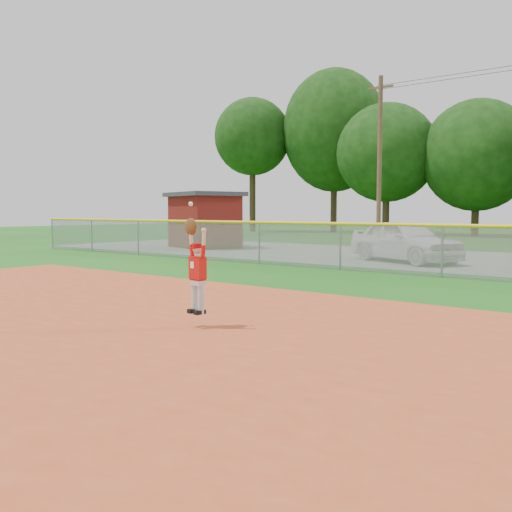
{
  "coord_description": "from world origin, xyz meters",
  "views": [
    {
      "loc": [
        5.98,
        -5.99,
        1.92
      ],
      "look_at": [
        -0.43,
        2.01,
        1.1
      ],
      "focal_mm": 40.0,
      "sensor_mm": 36.0,
      "label": 1
    }
  ],
  "objects": [
    {
      "name": "ground",
      "position": [
        0.0,
        0.0,
        0.0
      ],
      "size": [
        120.0,
        120.0,
        0.0
      ],
      "primitive_type": "plane",
      "color": "#195613",
      "rests_on": "ground"
    },
    {
      "name": "outfield_fence",
      "position": [
        0.0,
        10.0,
        0.88
      ],
      "size": [
        40.06,
        0.1,
        1.55
      ],
      "color": "gray",
      "rests_on": "ground"
    },
    {
      "name": "utility_shed",
      "position": [
        -14.37,
        15.2,
        1.45
      ],
      "size": [
        4.54,
        4.0,
        2.85
      ],
      "color": "#53100B",
      "rests_on": "ground"
    },
    {
      "name": "parking_strip",
      "position": [
        0.0,
        16.0,
        0.01
      ],
      "size": [
        44.0,
        10.0,
        0.03
      ],
      "primitive_type": "cube",
      "color": "slate",
      "rests_on": "ground"
    },
    {
      "name": "car_white_a",
      "position": [
        -2.82,
        13.78,
        0.82
      ],
      "size": [
        4.98,
        3.53,
        1.57
      ],
      "primitive_type": "imported",
      "rotation": [
        0.0,
        0.0,
        1.16
      ],
      "color": "white",
      "rests_on": "parking_strip"
    },
    {
      "name": "ballplayer",
      "position": [
        -0.45,
        0.52,
        1.02
      ],
      "size": [
        0.51,
        0.24,
        1.8
      ],
      "color": "silver",
      "rests_on": "ground"
    }
  ]
}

